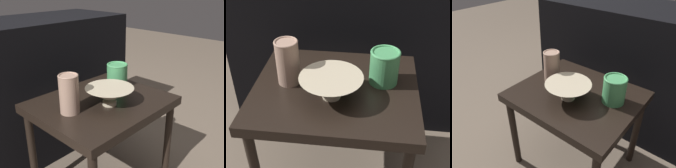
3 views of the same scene
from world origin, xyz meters
The scene contains 5 objects.
table centered at (0.00, 0.00, 0.43)m, with size 0.59×0.50×0.50m.
couch_backdrop centered at (0.00, 0.59, 0.40)m, with size 1.16×0.50×0.81m.
bowl centered at (-0.01, -0.06, 0.55)m, with size 0.22×0.22×0.08m.
vase_textured_left centered at (-0.17, 0.01, 0.58)m, with size 0.08×0.08×0.17m.
vase_colorful_right centered at (0.17, 0.05, 0.56)m, with size 0.11×0.11×0.13m.
Camera 1 is at (-0.77, -0.78, 1.01)m, focal length 42.00 mm.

